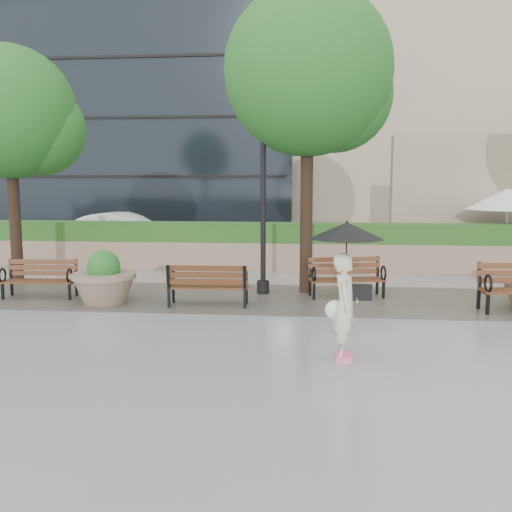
# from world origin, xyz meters

# --- Properties ---
(ground) EXTENTS (100.00, 100.00, 0.00)m
(ground) POSITION_xyz_m (0.00, 0.00, 0.00)
(ground) COLOR gray
(ground) RESTS_ON ground
(cobble_strip) EXTENTS (28.00, 3.20, 0.01)m
(cobble_strip) POSITION_xyz_m (0.00, 3.00, 0.01)
(cobble_strip) COLOR #383330
(cobble_strip) RESTS_ON ground
(hedge_wall) EXTENTS (24.00, 0.80, 1.35)m
(hedge_wall) POSITION_xyz_m (0.00, 7.00, 0.66)
(hedge_wall) COLOR #8F725C
(hedge_wall) RESTS_ON ground
(asphalt_street) EXTENTS (40.00, 7.00, 0.00)m
(asphalt_street) POSITION_xyz_m (0.00, 11.00, 0.00)
(asphalt_street) COLOR black
(asphalt_street) RESTS_ON ground
(bldg_stone) EXTENTS (18.00, 10.00, 20.00)m
(bldg_stone) POSITION_xyz_m (10.00, 23.00, 10.00)
(bldg_stone) COLOR tan
(bldg_stone) RESTS_ON ground
(bench_1) EXTENTS (1.58, 0.71, 0.83)m
(bench_1) POSITION_xyz_m (-4.01, 2.60, 0.25)
(bench_1) COLOR #552C18
(bench_1) RESTS_ON ground
(bench_2) EXTENTS (1.66, 0.71, 0.87)m
(bench_2) POSITION_xyz_m (-0.19, 2.17, 0.26)
(bench_2) COLOR #552C18
(bench_2) RESTS_ON ground
(bench_3) EXTENTS (1.71, 0.94, 0.87)m
(bench_3) POSITION_xyz_m (2.69, 3.32, 0.26)
(bench_3) COLOR #552C18
(bench_3) RESTS_ON ground
(planter_left) EXTENTS (1.34, 1.34, 1.12)m
(planter_left) POSITION_xyz_m (-2.41, 2.21, 0.44)
(planter_left) COLOR #7F6B56
(planter_left) RESTS_ON ground
(lamppost) EXTENTS (0.28, 0.28, 4.15)m
(lamppost) POSITION_xyz_m (0.82, 3.54, 1.83)
(lamppost) COLOR black
(lamppost) RESTS_ON ground
(tree_0) EXTENTS (3.32, 3.20, 5.79)m
(tree_0) POSITION_xyz_m (-5.24, 4.31, 4.07)
(tree_0) COLOR black
(tree_0) RESTS_ON ground
(tree_1) EXTENTS (3.76, 3.71, 6.80)m
(tree_1) POSITION_xyz_m (1.94, 3.84, 4.81)
(tree_1) COLOR black
(tree_1) RESTS_ON ground
(patio_umb_white) EXTENTS (2.50, 2.50, 2.30)m
(patio_umb_white) POSITION_xyz_m (7.68, 8.33, 1.99)
(patio_umb_white) COLOR black
(patio_umb_white) RESTS_ON ground
(car_right) EXTENTS (4.40, 2.05, 1.40)m
(car_right) POSITION_xyz_m (-4.73, 10.45, 0.70)
(car_right) COLOR silver
(car_right) RESTS_ON ground
(pedestrian) EXTENTS (1.08, 1.08, 1.98)m
(pedestrian) POSITION_xyz_m (2.40, -1.05, 1.21)
(pedestrian) COLOR beige
(pedestrian) RESTS_ON ground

